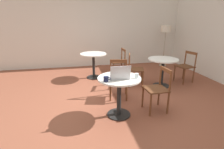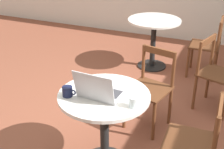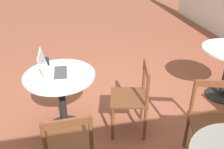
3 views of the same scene
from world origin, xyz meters
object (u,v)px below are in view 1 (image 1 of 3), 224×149
object	(u,v)px
cafe_table_mid	(163,66)
floor_lamp	(166,31)
chair_far_right	(119,62)
mouse	(113,73)
chair_mid_right	(186,67)
cafe_table_far	(93,59)
laptop	(119,76)
chair_mid_left	(134,69)
drinking_glass	(137,76)
mug	(106,79)
chair_near_back	(118,79)
cafe_table_near	(119,87)
chair_near_right	(158,89)

from	to	relation	value
cafe_table_mid	floor_lamp	world-z (taller)	floor_lamp
chair_far_right	mouse	size ratio (longest dim) A/B	8.69
chair_mid_right	chair_far_right	size ratio (longest dim) A/B	1.00
chair_far_right	cafe_table_far	bearing A→B (deg)	-179.06
laptop	mouse	distance (m)	0.32
chair_mid_left	drinking_glass	distance (m)	1.63
chair_far_right	mug	bearing A→B (deg)	-108.83
cafe_table_mid	chair_mid_right	distance (m)	0.86
chair_near_back	mug	xyz separation A→B (m)	(-0.45, -0.93, 0.35)
cafe_table_near	chair_far_right	size ratio (longest dim) A/B	0.90
chair_near_right	laptop	xyz separation A→B (m)	(-0.80, -0.08, 0.36)
chair_mid_left	chair_mid_right	distance (m)	1.54
cafe_table_near	chair_far_right	distance (m)	2.38
chair_near_right	chair_mid_left	bearing A→B (deg)	90.24
cafe_table_far	chair_mid_left	distance (m)	1.34
chair_mid_right	chair_near_back	bearing A→B (deg)	-163.98
drinking_glass	cafe_table_near	bearing A→B (deg)	162.67
chair_near_back	chair_far_right	size ratio (longest dim) A/B	1.00
chair_near_back	chair_mid_left	distance (m)	0.87
chair_near_back	laptop	distance (m)	0.94
mouse	cafe_table_mid	bearing A→B (deg)	31.27
cafe_table_mid	chair_mid_left	distance (m)	0.75
chair_near_right	laptop	size ratio (longest dim) A/B	2.38
cafe_table_mid	laptop	bearing A→B (deg)	-140.06
chair_mid_right	floor_lamp	world-z (taller)	floor_lamp
cafe_table_far	laptop	xyz separation A→B (m)	(0.21, -2.35, 0.24)
cafe_table_mid	chair_far_right	size ratio (longest dim) A/B	0.90
cafe_table_far	chair_far_right	xyz separation A→B (m)	(0.80, 0.01, -0.12)
drinking_glass	chair_mid_left	bearing A→B (deg)	72.24
chair_mid_left	mug	size ratio (longest dim) A/B	7.09
cafe_table_near	drinking_glass	world-z (taller)	drinking_glass
cafe_table_mid	chair_far_right	distance (m)	1.44
mouse	chair_near_right	bearing A→B (deg)	-15.29
chair_far_right	drinking_glass	world-z (taller)	chair_far_right
cafe_table_far	chair_near_back	bearing A→B (deg)	-74.77
chair_near_right	drinking_glass	distance (m)	0.62
chair_mid_left	mug	distance (m)	1.92
cafe_table_mid	cafe_table_far	distance (m)	2.03
chair_mid_left	laptop	xyz separation A→B (m)	(-0.79, -1.48, 0.36)
cafe_table_far	chair_near_back	distance (m)	1.57
cafe_table_far	chair_near_right	size ratio (longest dim) A/B	0.90
drinking_glass	laptop	bearing A→B (deg)	172.96
cafe_table_mid	drinking_glass	xyz separation A→B (m)	(-1.20, -1.30, 0.23)
cafe_table_near	floor_lamp	size ratio (longest dim) A/B	0.52
chair_near_right	mug	distance (m)	1.12
mug	laptop	bearing A→B (deg)	20.00
floor_lamp	drinking_glass	world-z (taller)	floor_lamp
chair_near_right	chair_far_right	bearing A→B (deg)	95.37
cafe_table_near	drinking_glass	distance (m)	0.38
chair_mid_right	chair_far_right	distance (m)	1.97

